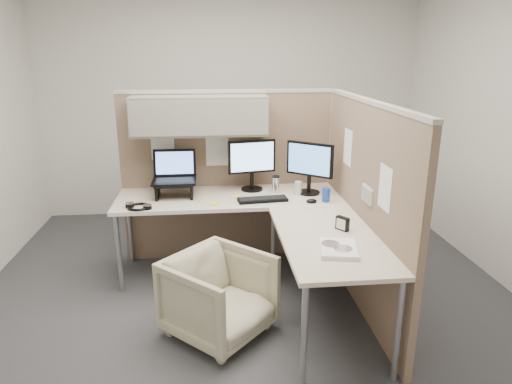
{
  "coord_description": "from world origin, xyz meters",
  "views": [
    {
      "loc": [
        -0.28,
        -3.33,
        1.97
      ],
      "look_at": [
        0.1,
        0.25,
        0.85
      ],
      "focal_mm": 32.0,
      "sensor_mm": 36.0,
      "label": 1
    }
  ],
  "objects": [
    {
      "name": "monitor_left",
      "position": [
        0.11,
        0.71,
        1.0
      ],
      "size": [
        0.44,
        0.2,
        0.47
      ],
      "rotation": [
        0.0,
        0.0,
        0.19
      ],
      "color": "black",
      "rests_on": "desk"
    },
    {
      "name": "sticky_note_a",
      "position": [
        -0.24,
        0.33,
        0.73
      ],
      "size": [
        0.09,
        0.09,
        0.01
      ],
      "primitive_type": "cube",
      "rotation": [
        0.0,
        0.0,
        0.2
      ],
      "color": "yellow",
      "rests_on": "desk"
    },
    {
      "name": "desk",
      "position": [
        0.12,
        0.13,
        0.69
      ],
      "size": [
        2.0,
        1.98,
        0.73
      ],
      "color": "beige",
      "rests_on": "ground"
    },
    {
      "name": "partition_back",
      "position": [
        -0.22,
        0.83,
        1.1
      ],
      "size": [
        2.0,
        0.36,
        1.63
      ],
      "color": "#846A56",
      "rests_on": "ground"
    },
    {
      "name": "sticky_note_d",
      "position": [
        -0.06,
        0.51,
        0.73
      ],
      "size": [
        0.09,
        0.09,
        0.01
      ],
      "primitive_type": "cube",
      "rotation": [
        0.0,
        0.0,
        -0.14
      ],
      "color": "yellow",
      "rests_on": "desk"
    },
    {
      "name": "desk_clock",
      "position": [
        0.66,
        -0.35,
        0.78
      ],
      "size": [
        0.09,
        0.1,
        0.1
      ],
      "rotation": [
        0.0,
        0.0,
        -0.95
      ],
      "color": "black",
      "rests_on": "desk"
    },
    {
      "name": "ground",
      "position": [
        0.0,
        0.0,
        0.0
      ],
      "size": [
        4.5,
        4.5,
        0.0
      ],
      "primitive_type": "plane",
      "color": "#323236",
      "rests_on": "ground"
    },
    {
      "name": "headphones",
      "position": [
        -0.87,
        0.29,
        0.74
      ],
      "size": [
        0.24,
        0.24,
        0.03
      ],
      "rotation": [
        0.0,
        0.0,
        -0.39
      ],
      "color": "black",
      "rests_on": "desk"
    },
    {
      "name": "partition_right",
      "position": [
        0.9,
        -0.07,
        0.82
      ],
      "size": [
        0.07,
        2.03,
        1.63
      ],
      "color": "#846A56",
      "rests_on": "ground"
    },
    {
      "name": "laptop_station",
      "position": [
        -0.59,
        0.6,
        0.88
      ],
      "size": [
        0.38,
        0.32,
        0.39
      ],
      "color": "black",
      "rests_on": "desk"
    },
    {
      "name": "soda_can_green",
      "position": [
        0.71,
        0.3,
        0.79
      ],
      "size": [
        0.07,
        0.07,
        0.12
      ],
      "primitive_type": "cylinder",
      "color": "#1E3FA5",
      "rests_on": "desk"
    },
    {
      "name": "office_chair",
      "position": [
        -0.24,
        -0.44,
        0.33
      ],
      "size": [
        0.87,
        0.87,
        0.66
      ],
      "primitive_type": "imported",
      "rotation": [
        0.0,
        0.0,
        0.81
      ],
      "color": "#BAAE94",
      "rests_on": "ground"
    },
    {
      "name": "paper_stack",
      "position": [
        0.53,
        -0.7,
        0.75
      ],
      "size": [
        0.29,
        0.34,
        0.03
      ],
      "rotation": [
        0.0,
        0.0,
        -0.19
      ],
      "color": "white",
      "rests_on": "desk"
    },
    {
      "name": "keyboard",
      "position": [
        0.17,
        0.37,
        0.74
      ],
      "size": [
        0.44,
        0.18,
        0.02
      ],
      "primitive_type": "cube",
      "rotation": [
        0.0,
        0.0,
        0.1
      ],
      "color": "black",
      "rests_on": "desk"
    },
    {
      "name": "soda_can_silver",
      "position": [
        0.51,
        0.52,
        0.79
      ],
      "size": [
        0.07,
        0.07,
        0.12
      ],
      "primitive_type": "cylinder",
      "color": "silver",
      "rests_on": "desk"
    },
    {
      "name": "monitor_right",
      "position": [
        0.61,
        0.55,
        1.0
      ],
      "size": [
        0.37,
        0.3,
        0.47
      ],
      "rotation": [
        0.0,
        0.0,
        -0.67
      ],
      "color": "black",
      "rests_on": "desk"
    },
    {
      "name": "mouse",
      "position": [
        0.58,
        0.28,
        0.75
      ],
      "size": [
        0.09,
        0.06,
        0.03
      ],
      "primitive_type": "ellipsoid",
      "rotation": [
        0.0,
        0.0,
        0.01
      ],
      "color": "black",
      "rests_on": "desk"
    },
    {
      "name": "travel_mug",
      "position": [
        0.31,
        0.6,
        0.81
      ],
      "size": [
        0.07,
        0.07,
        0.16
      ],
      "color": "silver",
      "rests_on": "desk"
    }
  ]
}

